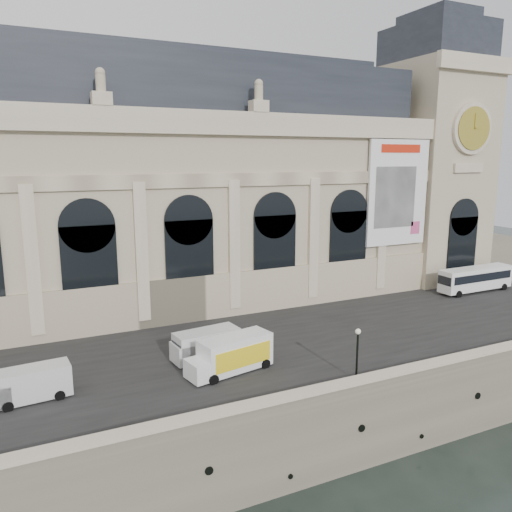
% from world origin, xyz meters
% --- Properties ---
extents(ground, '(260.00, 260.00, 0.00)m').
position_xyz_m(ground, '(0.00, 0.00, 0.00)').
color(ground, black).
rests_on(ground, ground).
extents(quay, '(160.00, 70.00, 6.00)m').
position_xyz_m(quay, '(0.00, 35.00, 3.00)').
color(quay, gray).
rests_on(quay, ground).
extents(street, '(160.00, 24.00, 0.06)m').
position_xyz_m(street, '(0.00, 14.00, 6.03)').
color(street, '#2D2D2D').
rests_on(street, quay).
extents(parapet, '(160.00, 1.40, 1.21)m').
position_xyz_m(parapet, '(0.00, 0.60, 6.62)').
color(parapet, gray).
rests_on(parapet, quay).
extents(museum, '(69.00, 18.70, 29.10)m').
position_xyz_m(museum, '(-5.98, 30.86, 19.72)').
color(museum, tan).
rests_on(museum, quay).
extents(clock_pavilion, '(13.00, 14.72, 36.70)m').
position_xyz_m(clock_pavilion, '(34.00, 27.93, 23.42)').
color(clock_pavilion, tan).
rests_on(clock_pavilion, quay).
extents(bus_right, '(11.11, 2.66, 3.26)m').
position_xyz_m(bus_right, '(33.44, 17.73, 7.83)').
color(bus_right, white).
rests_on(bus_right, quay).
extents(van_b, '(5.66, 2.63, 2.45)m').
position_xyz_m(van_b, '(-20.20, 9.95, 7.25)').
color(van_b, silver).
rests_on(van_b, quay).
extents(van_c, '(6.08, 2.96, 2.61)m').
position_xyz_m(van_c, '(-6.23, 11.67, 7.33)').
color(van_c, silver).
rests_on(van_c, quay).
extents(box_truck, '(7.64, 3.78, 2.95)m').
position_xyz_m(box_truck, '(-4.96, 8.33, 7.49)').
color(box_truck, white).
rests_on(box_truck, quay).
extents(lamp_right, '(0.44, 0.44, 4.31)m').
position_xyz_m(lamp_right, '(3.30, 2.57, 8.15)').
color(lamp_right, black).
rests_on(lamp_right, quay).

